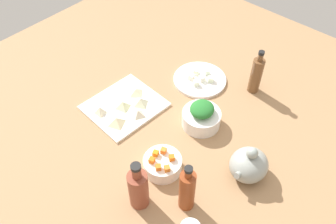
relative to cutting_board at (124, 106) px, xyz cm
name	(u,v)px	position (x,y,z in cm)	size (l,w,h in cm)	color
tabletop	(168,123)	(-6.07, 18.04, -2.00)	(190.00, 190.00, 3.00)	#9D754F
cutting_board	(124,106)	(0.00, 0.00, 0.00)	(28.12, 25.19, 1.00)	white
plate_tofu	(200,80)	(-32.36, 12.94, 0.10)	(22.68, 22.68, 1.20)	white
bowl_greens	(201,119)	(-13.24, 28.49, 2.59)	(14.69, 14.69, 6.17)	white
bowl_carrots	(163,164)	(11.56, 31.28, 2.11)	(13.19, 13.19, 5.22)	white
teapot	(249,164)	(-6.30, 53.94, 4.83)	(15.30, 12.59, 13.66)	gray
bottle_0	(187,190)	(16.55, 45.92, 8.30)	(4.99, 4.99, 20.57)	brown
bottle_1	(138,188)	(25.68, 34.22, 7.68)	(6.25, 6.25, 20.38)	brown
bottle_2	(256,75)	(-42.68, 33.15, 7.94)	(4.74, 4.74, 20.09)	brown
carrot_cube_0	(164,151)	(8.97, 29.44, 5.62)	(1.80, 1.80, 1.80)	orange
carrot_cube_1	(158,167)	(15.10, 32.69, 5.62)	(1.80, 1.80, 1.80)	orange
carrot_cube_2	(152,160)	(14.47, 29.18, 5.62)	(1.80, 1.80, 1.80)	orange
carrot_cube_3	(172,158)	(9.32, 33.46, 5.62)	(1.80, 1.80, 1.80)	orange
carrot_cube_4	(167,169)	(13.55, 35.13, 5.62)	(1.80, 1.80, 1.80)	orange
carrot_cube_5	(156,153)	(11.61, 28.20, 5.62)	(1.80, 1.80, 1.80)	orange
chopped_greens_mound	(202,109)	(-13.24, 28.49, 7.83)	(9.57, 8.91, 4.31)	#25702B
tofu_cube_0	(202,79)	(-32.00, 14.43, 1.80)	(2.20, 2.20, 2.20)	white
tofu_cube_1	(196,72)	(-33.72, 9.95, 1.80)	(2.20, 2.20, 2.20)	white
tofu_cube_2	(191,77)	(-29.67, 10.43, 1.80)	(2.20, 2.20, 2.20)	white
tofu_cube_3	(207,72)	(-36.72, 13.22, 1.80)	(2.20, 2.20, 2.20)	white
tofu_cube_4	(211,79)	(-34.08, 17.43, 1.80)	(2.20, 2.20, 2.20)	#E4F2CA
tofu_cube_5	(196,83)	(-28.08, 14.29, 1.80)	(2.20, 2.20, 2.20)	white
dumpling_0	(116,121)	(8.59, 4.93, 2.02)	(6.00, 5.47, 3.03)	beige
dumpling_1	(100,110)	(9.10, -3.89, 2.06)	(4.04, 3.72, 3.12)	beige
dumpling_2	(141,101)	(-4.80, 4.62, 2.06)	(5.30, 4.91, 3.11)	beige
dumpling_3	(138,113)	(0.20, 8.09, 1.76)	(4.92, 4.22, 2.51)	beige
dumpling_4	(123,104)	(1.12, 0.48, 2.01)	(5.33, 4.78, 3.03)	beige
dumpling_5	(136,91)	(-7.83, -1.17, 1.76)	(5.69, 5.07, 2.53)	beige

